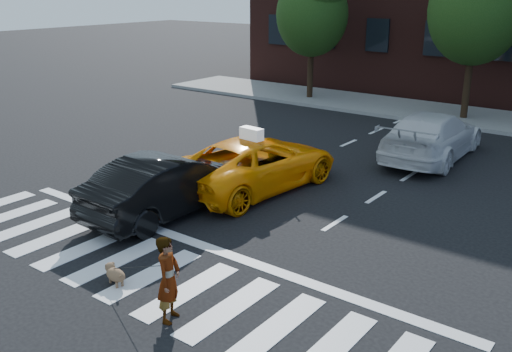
% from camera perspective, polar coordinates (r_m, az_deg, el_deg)
% --- Properties ---
extents(ground, '(120.00, 120.00, 0.00)m').
position_cam_1_polar(ground, '(11.46, -10.52, -9.72)').
color(ground, black).
rests_on(ground, ground).
extents(crosswalk, '(13.00, 2.40, 0.01)m').
position_cam_1_polar(crosswalk, '(11.45, -10.52, -9.70)').
color(crosswalk, silver).
rests_on(crosswalk, ground).
extents(stop_line, '(12.00, 0.30, 0.01)m').
position_cam_1_polar(stop_line, '(12.45, -5.08, -7.02)').
color(stop_line, silver).
rests_on(stop_line, ground).
extents(sidewalk_far, '(30.00, 4.00, 0.15)m').
position_cam_1_polar(sidewalk_far, '(25.87, 19.29, 5.75)').
color(sidewalk_far, slate).
rests_on(sidewalk_far, ground).
extents(tree_left, '(3.39, 3.38, 6.50)m').
position_cam_1_polar(tree_left, '(27.80, 5.71, 16.60)').
color(tree_left, black).
rests_on(tree_left, ground).
extents(taxi, '(2.88, 5.37, 1.43)m').
position_cam_1_polar(taxi, '(15.66, 0.01, 1.30)').
color(taxi, '#FF9305').
rests_on(taxi, ground).
extents(black_sedan, '(1.68, 4.58, 1.50)m').
position_cam_1_polar(black_sedan, '(14.06, -8.78, -0.83)').
color(black_sedan, black).
rests_on(black_sedan, ground).
extents(white_suv, '(2.37, 5.34, 1.52)m').
position_cam_1_polar(white_suv, '(19.25, 17.20, 3.90)').
color(white_suv, silver).
rests_on(white_suv, ground).
extents(woman, '(0.54, 0.65, 1.52)m').
position_cam_1_polar(woman, '(9.67, -8.73, -10.16)').
color(woman, '#999999').
rests_on(woman, ground).
extents(dog, '(0.64, 0.35, 0.37)m').
position_cam_1_polar(dog, '(11.20, -13.97, -9.43)').
color(dog, olive).
rests_on(dog, ground).
extents(taxi_sign, '(0.67, 0.34, 0.32)m').
position_cam_1_polar(taxi_sign, '(15.26, -0.45, 4.26)').
color(taxi_sign, white).
rests_on(taxi_sign, taxi).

